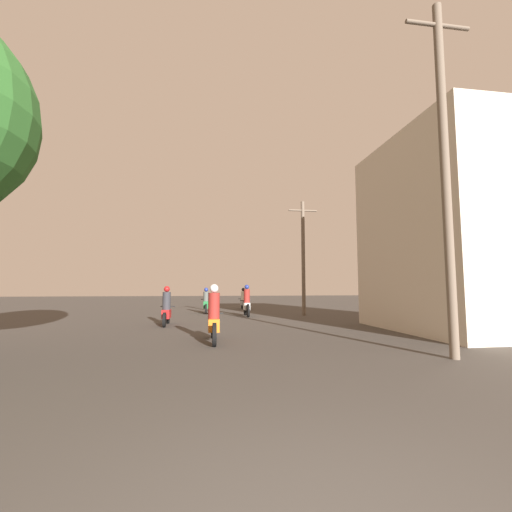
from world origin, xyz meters
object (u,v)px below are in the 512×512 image
Objects in this scene: motorcycle_red at (167,310)px; building_right_near at (459,234)px; motorcycle_orange at (214,319)px; utility_pole_near at (445,166)px; motorcycle_white at (247,304)px; motorcycle_green at (206,303)px; motorcycle_silver at (243,301)px; utility_pole_far at (303,255)px.

building_right_near is at bearing -14.03° from motorcycle_red.
motorcycle_red is at bearing 162.35° from building_right_near.
utility_pole_near is (5.03, -3.05, 3.58)m from motorcycle_orange.
motorcycle_white is 10.29m from building_right_near.
motorcycle_orange is 1.14× the size of motorcycle_green.
utility_pole_near reaches higher than motorcycle_silver.
motorcycle_silver is (2.60, 3.41, -0.01)m from motorcycle_green.
motorcycle_silver is (4.21, 9.68, -0.03)m from motorcycle_red.
utility_pole_near is at bearing -131.67° from building_right_near.
motorcycle_orange is 10.12m from utility_pole_far.
motorcycle_orange is 1.13× the size of motorcycle_silver.
motorcycle_silver is at bearing 70.11° from motorcycle_red.
motorcycle_orange is at bearing -172.46° from building_right_near.
motorcycle_green is 15.21m from utility_pole_near.
motorcycle_green is 6.39m from utility_pole_far.
motorcycle_silver is (2.45, 14.20, -0.04)m from motorcycle_orange.
motorcycle_silver is at bearing 55.62° from motorcycle_green.
motorcycle_orange is at bearing -121.46° from utility_pole_far.
utility_pole_near reaches higher than motorcycle_white.
utility_pole_far is at bearing 89.65° from utility_pole_near.
building_right_near reaches higher than utility_pole_far.
motorcycle_white reaches higher than motorcycle_green.
motorcycle_white reaches higher than motorcycle_red.
building_right_near is at bearing -62.82° from utility_pole_far.
motorcycle_orange is 14.41m from motorcycle_silver.
building_right_near is 0.85× the size of utility_pole_near.
motorcycle_green is 0.99× the size of motorcycle_silver.
motorcycle_silver is 0.27× the size of building_right_near.
building_right_near is (8.93, -9.62, 2.84)m from motorcycle_green.
utility_pole_near is at bearing -90.95° from motorcycle_silver.
motorcycle_green is at bearing 131.22° from motorcycle_white.
utility_pole_far reaches higher than motorcycle_silver.
motorcycle_red is 6.48m from motorcycle_green.
motorcycle_white is 0.31× the size of utility_pole_far.
motorcycle_red is at bearing 131.91° from utility_pole_near.
motorcycle_green is at bearing 79.22° from motorcycle_red.
motorcycle_red is at bearing -134.04° from motorcycle_white.
motorcycle_red is at bearing -150.93° from utility_pole_far.
motorcycle_green is 0.29× the size of utility_pole_far.
motorcycle_silver is at bearing 114.28° from utility_pole_far.
utility_pole_near reaches higher than building_right_near.
motorcycle_green is (-2.12, 2.43, -0.06)m from motorcycle_white.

